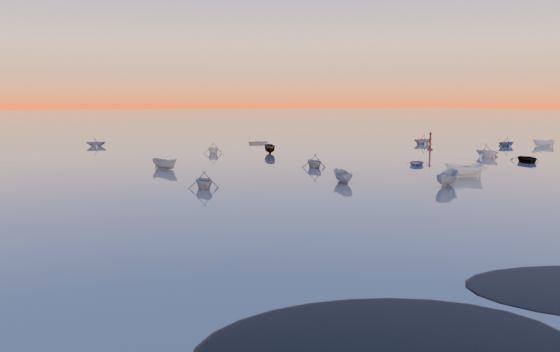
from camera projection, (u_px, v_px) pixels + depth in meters
name	position (u px, v px, depth m)	size (l,w,h in m)	color
ground	(159.00, 136.00, 113.09)	(600.00, 600.00, 0.00)	#6E625B
moored_fleet	(216.00, 160.00, 69.67)	(124.00, 58.00, 1.20)	white
boat_near_center	(447.00, 186.00, 48.54)	(3.92, 1.66, 1.36)	gray
boat_near_right	(314.00, 168.00, 61.51)	(3.49, 1.57, 1.22)	gray
channel_marker	(430.00, 142.00, 82.60)	(0.82, 0.82, 2.92)	#4B1410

